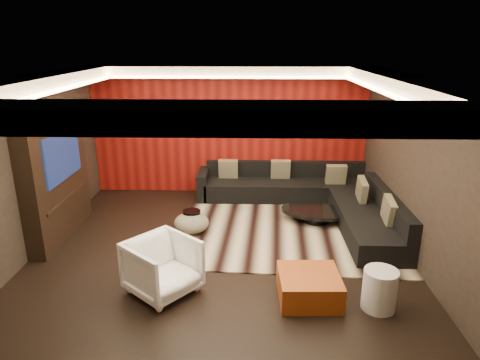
{
  "coord_description": "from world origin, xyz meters",
  "views": [
    {
      "loc": [
        0.49,
        -6.26,
        3.31
      ],
      "look_at": [
        0.3,
        0.6,
        1.05
      ],
      "focal_mm": 32.0,
      "sensor_mm": 36.0,
      "label": 1
    }
  ],
  "objects_px": {
    "white_side_table": "(380,290)",
    "sectional_sofa": "(313,198)",
    "drum_stool": "(192,220)",
    "orange_ottoman": "(309,286)",
    "armchair": "(163,267)",
    "coffee_table": "(315,215)"
  },
  "relations": [
    {
      "from": "white_side_table",
      "to": "sectional_sofa",
      "type": "xyz_separation_m",
      "value": [
        -0.41,
        3.33,
        -0.01
      ]
    },
    {
      "from": "drum_stool",
      "to": "orange_ottoman",
      "type": "height_order",
      "value": "drum_stool"
    },
    {
      "from": "drum_stool",
      "to": "armchair",
      "type": "relative_size",
      "value": 0.44
    },
    {
      "from": "white_side_table",
      "to": "armchair",
      "type": "relative_size",
      "value": 0.64
    },
    {
      "from": "white_side_table",
      "to": "armchair",
      "type": "height_order",
      "value": "armchair"
    },
    {
      "from": "drum_stool",
      "to": "white_side_table",
      "type": "bearing_deg",
      "value": -39.9
    },
    {
      "from": "orange_ottoman",
      "to": "sectional_sofa",
      "type": "height_order",
      "value": "sectional_sofa"
    },
    {
      "from": "orange_ottoman",
      "to": "armchair",
      "type": "xyz_separation_m",
      "value": [
        -1.97,
        0.1,
        0.21
      ]
    },
    {
      "from": "coffee_table",
      "to": "orange_ottoman",
      "type": "height_order",
      "value": "orange_ottoman"
    },
    {
      "from": "armchair",
      "to": "orange_ottoman",
      "type": "bearing_deg",
      "value": -52.16
    },
    {
      "from": "orange_ottoman",
      "to": "sectional_sofa",
      "type": "distance_m",
      "value": 3.17
    },
    {
      "from": "coffee_table",
      "to": "armchair",
      "type": "xyz_separation_m",
      "value": [
        -2.42,
        -2.45,
        0.26
      ]
    },
    {
      "from": "coffee_table",
      "to": "white_side_table",
      "type": "bearing_deg",
      "value": -81.17
    },
    {
      "from": "orange_ottoman",
      "to": "drum_stool",
      "type": "bearing_deg",
      "value": 131.7
    },
    {
      "from": "sectional_sofa",
      "to": "white_side_table",
      "type": "bearing_deg",
      "value": -83.0
    },
    {
      "from": "coffee_table",
      "to": "white_side_table",
      "type": "relative_size",
      "value": 2.42
    },
    {
      "from": "armchair",
      "to": "sectional_sofa",
      "type": "relative_size",
      "value": 0.23
    },
    {
      "from": "white_side_table",
      "to": "armchair",
      "type": "bearing_deg",
      "value": 174.05
    },
    {
      "from": "coffee_table",
      "to": "drum_stool",
      "type": "height_order",
      "value": "drum_stool"
    },
    {
      "from": "coffee_table",
      "to": "drum_stool",
      "type": "distance_m",
      "value": 2.34
    },
    {
      "from": "coffee_table",
      "to": "orange_ottoman",
      "type": "bearing_deg",
      "value": -99.88
    },
    {
      "from": "coffee_table",
      "to": "white_side_table",
      "type": "distance_m",
      "value": 2.78
    }
  ]
}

